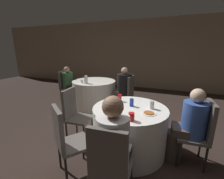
# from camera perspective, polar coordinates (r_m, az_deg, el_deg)

# --- Properties ---
(ground_plane) EXTENTS (16.00, 16.00, 0.00)m
(ground_plane) POSITION_cam_1_polar(r_m,az_deg,el_deg) (2.67, 1.43, -22.22)
(ground_plane) COLOR #332621
(wall_back) EXTENTS (16.00, 0.06, 2.80)m
(wall_back) POSITION_cam_1_polar(r_m,az_deg,el_deg) (6.46, 15.53, 12.62)
(wall_back) COLOR gray
(wall_back) RESTS_ON ground_plane
(table_near) EXTENTS (1.16, 1.16, 0.74)m
(table_near) POSITION_cam_1_polar(r_m,az_deg,el_deg) (2.52, 6.59, -14.72)
(table_near) COLOR white
(table_near) RESTS_ON ground_plane
(table_far) EXTENTS (1.23, 1.23, 0.74)m
(table_far) POSITION_cam_1_polar(r_m,az_deg,el_deg) (4.43, -6.73, -1.38)
(table_far) COLOR white
(table_far) RESTS_ON ground_plane
(chair_near_east) EXTENTS (0.42, 0.42, 0.96)m
(chair_near_east) POSITION_cam_1_polar(r_m,az_deg,el_deg) (2.46, 30.78, -12.75)
(chair_near_east) COLOR #59514C
(chair_near_east) RESTS_ON ground_plane
(chair_near_southwest) EXTENTS (0.56, 0.56, 0.96)m
(chair_near_southwest) POSITION_cam_1_polar(r_m,az_deg,el_deg) (2.04, -17.12, -16.89)
(chair_near_southwest) COLOR #59514C
(chair_near_southwest) RESTS_ON ground_plane
(chair_near_west) EXTENTS (0.43, 0.43, 0.96)m
(chair_near_west) POSITION_cam_1_polar(r_m,az_deg,el_deg) (2.77, -14.30, -7.93)
(chair_near_west) COLOR #59514C
(chair_near_west) RESTS_ON ground_plane
(chair_near_south) EXTENTS (0.43, 0.43, 0.96)m
(chair_near_south) POSITION_cam_1_polar(r_m,az_deg,el_deg) (1.61, -0.89, -25.99)
(chair_near_south) COLOR #59514C
(chair_near_south) RESTS_ON ground_plane
(chair_far_east) EXTENTS (0.44, 0.43, 0.96)m
(chair_far_east) POSITION_cam_1_polar(r_m,az_deg,el_deg) (3.93, 6.00, -0.65)
(chair_far_east) COLOR #59514C
(chair_far_east) RESTS_ON ground_plane
(chair_far_west) EXTENTS (0.41, 0.41, 0.96)m
(chair_far_west) POSITION_cam_1_polar(r_m,az_deg,el_deg) (4.96, -17.34, 2.06)
(chair_far_west) COLOR #59514C
(chair_far_west) RESTS_ON ground_plane
(person_green_jacket) EXTENTS (0.50, 0.32, 1.10)m
(person_green_jacket) POSITION_cam_1_polar(r_m,az_deg,el_deg) (4.86, -15.75, 1.86)
(person_green_jacket) COLOR #282828
(person_green_jacket) RESTS_ON ground_plane
(person_blue_shirt) EXTENTS (0.50, 0.33, 1.12)m
(person_blue_shirt) POSITION_cam_1_polar(r_m,az_deg,el_deg) (2.42, 26.74, -12.47)
(person_blue_shirt) COLOR #4C4238
(person_blue_shirt) RESTS_ON ground_plane
(person_black_shirt) EXTENTS (0.53, 0.39, 1.18)m
(person_black_shirt) POSITION_cam_1_polar(r_m,az_deg,el_deg) (3.97, 3.90, 0.33)
(person_black_shirt) COLOR #4C4238
(person_black_shirt) RESTS_ON ground_plane
(person_white_shirt) EXTENTS (0.34, 0.51, 1.20)m
(person_white_shirt) POSITION_cam_1_polar(r_m,az_deg,el_deg) (1.70, 0.97, -21.27)
(person_white_shirt) COLOR #282828
(person_white_shirt) RESTS_ON ground_plane
(pizza_plate_near) EXTENTS (0.21, 0.21, 0.02)m
(pizza_plate_near) POSITION_cam_1_polar(r_m,az_deg,el_deg) (2.20, 13.84, -8.72)
(pizza_plate_near) COLOR white
(pizza_plate_near) RESTS_ON table_near
(soda_can_silver) EXTENTS (0.07, 0.07, 0.12)m
(soda_can_silver) POSITION_cam_1_polar(r_m,az_deg,el_deg) (2.36, 14.97, -5.70)
(soda_can_silver) COLOR silver
(soda_can_silver) RESTS_ON table_near
(soda_can_red) EXTENTS (0.07, 0.07, 0.12)m
(soda_can_red) POSITION_cam_1_polar(r_m,az_deg,el_deg) (2.61, 2.95, -3.16)
(soda_can_red) COLOR red
(soda_can_red) RESTS_ON table_near
(soda_can_blue) EXTENTS (0.07, 0.07, 0.12)m
(soda_can_blue) POSITION_cam_1_polar(r_m,az_deg,el_deg) (2.41, 7.48, -4.92)
(soda_can_blue) COLOR #1E38A5
(soda_can_blue) RESTS_ON table_near
(cup_near) EXTENTS (0.08, 0.08, 0.11)m
(cup_near) POSITION_cam_1_polar(r_m,az_deg,el_deg) (1.94, 7.40, -10.24)
(cup_near) COLOR red
(cup_near) RESTS_ON table_near
(bottle_far) EXTENTS (0.09, 0.09, 0.21)m
(bottle_far) POSITION_cam_1_polar(r_m,az_deg,el_deg) (4.03, -9.91, 3.76)
(bottle_far) COLOR silver
(bottle_far) RESTS_ON table_far
(cup_far) EXTENTS (0.08, 0.08, 0.09)m
(cup_far) POSITION_cam_1_polar(r_m,az_deg,el_deg) (4.11, -11.40, 3.10)
(cup_far) COLOR white
(cup_far) RESTS_ON table_far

